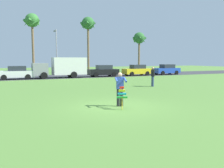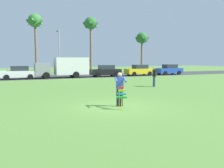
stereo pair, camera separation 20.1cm
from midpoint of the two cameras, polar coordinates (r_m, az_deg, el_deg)
ground_plane at (r=12.14m, az=0.55°, el=-5.45°), size 120.00×120.00×0.00m
road_strip at (r=33.43m, az=-15.45°, el=1.64°), size 120.00×8.00×0.01m
person_kite_flyer at (r=12.11m, az=1.46°, el=-0.93°), size 0.68×0.75×1.73m
kite_held at (r=11.50m, az=1.91°, el=-2.54°), size 0.59×0.72×1.07m
parked_car_white at (r=30.63m, az=-22.16°, el=2.48°), size 4.25×1.93×1.60m
parked_truck_grey_van at (r=31.29m, az=-11.89°, el=4.03°), size 6.72×2.16×2.62m
parked_car_black at (r=32.96m, az=-2.26°, el=3.13°), size 4.23×1.90×1.60m
parked_car_yellow at (r=35.30m, az=5.85°, el=3.29°), size 4.23×1.89×1.60m
parked_car_blue at (r=38.23m, az=12.81°, el=3.38°), size 4.22×1.87×1.60m
palm_tree_right_near at (r=39.86m, az=-18.73°, el=13.65°), size 2.58×2.71×9.43m
palm_tree_centre_far at (r=41.57m, az=-5.90°, el=13.70°), size 2.58×2.71×9.51m
palm_tree_far_left at (r=45.85m, az=6.41°, el=10.55°), size 2.58×2.71×7.43m
streetlight_pole at (r=38.57m, az=-13.33°, el=8.18°), size 0.24×1.65×7.00m
person_walker_near at (r=21.24m, az=9.46°, el=1.92°), size 0.30×0.56×1.73m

